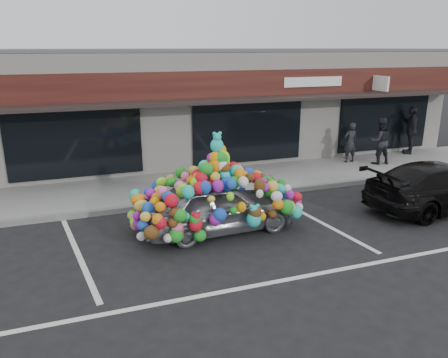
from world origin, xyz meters
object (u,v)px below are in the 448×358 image
object	(u,v)px
toy_car	(218,199)
black_sedan	(442,186)
pedestrian_a	(350,142)
pedestrian_b	(379,141)
pedestrian_c	(411,130)

from	to	relation	value
toy_car	black_sedan	bearing A→B (deg)	-98.56
pedestrian_a	pedestrian_b	world-z (taller)	pedestrian_b
toy_car	pedestrian_a	bearing A→B (deg)	-61.14
toy_car	pedestrian_b	size ratio (longest dim) A/B	2.40
pedestrian_b	pedestrian_a	bearing A→B (deg)	-25.05
pedestrian_b	pedestrian_c	xyz separation A→B (m)	(2.29, 0.95, 0.10)
pedestrian_b	pedestrian_c	size ratio (longest dim) A/B	0.89
pedestrian_b	pedestrian_c	world-z (taller)	pedestrian_c
pedestrian_b	pedestrian_c	distance (m)	2.49
toy_car	pedestrian_a	distance (m)	7.87
pedestrian_a	pedestrian_b	size ratio (longest dim) A/B	0.88
toy_car	pedestrian_c	world-z (taller)	toy_car
toy_car	pedestrian_b	distance (m)	8.39
toy_car	black_sedan	xyz separation A→B (m)	(6.39, -0.64, -0.14)
toy_car	pedestrian_a	world-z (taller)	toy_car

